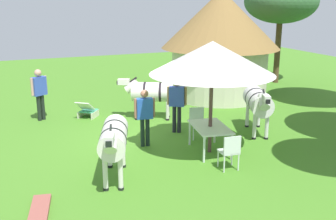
{
  "coord_description": "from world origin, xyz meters",
  "views": [
    {
      "loc": [
        10.84,
        -3.72,
        4.11
      ],
      "look_at": [
        0.58,
        0.43,
        1.0
      ],
      "focal_mm": 43.25,
      "sensor_mm": 36.0,
      "label": 1
    }
  ],
  "objects": [
    {
      "name": "zebra_toward_hut",
      "position": [
        0.8,
        3.31,
        1.01
      ],
      "size": [
        2.1,
        1.21,
        1.54
      ],
      "rotation": [
        0.0,
        0.0,
        4.32
      ],
      "color": "silver",
      "rests_on": "ground_plane"
    },
    {
      "name": "shade_umbrella",
      "position": [
        1.65,
        1.23,
        2.59
      ],
      "size": [
        3.28,
        3.28,
        3.02
      ],
      "color": "#543635",
      "rests_on": "ground_plane"
    },
    {
      "name": "patio_chair_east_end",
      "position": [
        0.41,
        1.45,
        0.52
      ],
      "size": [
        0.49,
        0.51,
        0.9
      ],
      "rotation": [
        0.0,
        0.0,
        -1.75
      ],
      "color": "silver",
      "rests_on": "ground_plane"
    },
    {
      "name": "zebra_by_umbrella",
      "position": [
        2.34,
        -1.62,
        1.0
      ],
      "size": [
        2.23,
        1.09,
        1.54
      ],
      "rotation": [
        0.0,
        0.0,
        4.39
      ],
      "color": "silver",
      "rests_on": "ground_plane"
    },
    {
      "name": "patio_chair_near_hut",
      "position": [
        2.9,
        1.12,
        0.52
      ],
      "size": [
        0.46,
        0.47,
        0.9
      ],
      "rotation": [
        0.0,
        0.0,
        1.49
      ],
      "color": "silver",
      "rests_on": "ground_plane"
    },
    {
      "name": "guest_beside_umbrella",
      "position": [
        -0.23,
        1.05,
        1.03
      ],
      "size": [
        0.42,
        0.54,
        1.71
      ],
      "rotation": [
        0.0,
        0.0,
        4.17
      ],
      "color": "#1F202B",
      "rests_on": "ground_plane"
    },
    {
      "name": "standing_watcher",
      "position": [
        -3.18,
        -2.76,
        1.06
      ],
      "size": [
        0.43,
        0.56,
        1.77
      ],
      "rotation": [
        0.0,
        0.0,
        -1.04
      ],
      "color": "black",
      "rests_on": "ground_plane"
    },
    {
      "name": "acacia_tree_behind_hut",
      "position": [
        -5.45,
        8.63,
        3.88
      ],
      "size": [
        3.46,
        3.46,
        4.94
      ],
      "color": "#4F3B24",
      "rests_on": "ground_plane"
    },
    {
      "name": "thatched_hut",
      "position": [
        -3.93,
        4.57,
        2.41
      ],
      "size": [
        4.86,
        4.86,
        4.39
      ],
      "rotation": [
        0.0,
        0.0,
        4.53
      ],
      "color": "beige",
      "rests_on": "ground_plane"
    },
    {
      "name": "guest_behind_table",
      "position": [
        0.55,
        -0.26,
        0.99
      ],
      "size": [
        0.27,
        0.58,
        1.64
      ],
      "rotation": [
        0.0,
        0.0,
        1.41
      ],
      "color": "black",
      "rests_on": "ground_plane"
    },
    {
      "name": "striped_lounge_chair",
      "position": [
        -2.88,
        -1.23,
        0.26
      ],
      "size": [
        0.95,
        0.9,
        0.65
      ],
      "rotation": [
        0.0,
        0.0,
        0.93
      ],
      "color": "#3FA37A",
      "rests_on": "ground_plane"
    },
    {
      "name": "ground_plane",
      "position": [
        0.0,
        0.0,
        0.0
      ],
      "size": [
        36.0,
        36.0,
        0.0
      ],
      "primitive_type": "plane",
      "color": "#478025"
    },
    {
      "name": "patio_dining_table",
      "position": [
        1.65,
        1.23,
        0.66
      ],
      "size": [
        1.56,
        1.09,
        0.74
      ],
      "rotation": [
        0.0,
        0.0,
        -0.16
      ],
      "color": "silver",
      "rests_on": "ground_plane"
    },
    {
      "name": "zebra_nearest_camera",
      "position": [
        -1.94,
        0.81,
        0.94
      ],
      "size": [
        1.21,
        1.92,
        1.47
      ],
      "rotation": [
        0.0,
        0.0,
        2.69
      ],
      "color": "silver",
      "rests_on": "ground_plane"
    }
  ]
}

